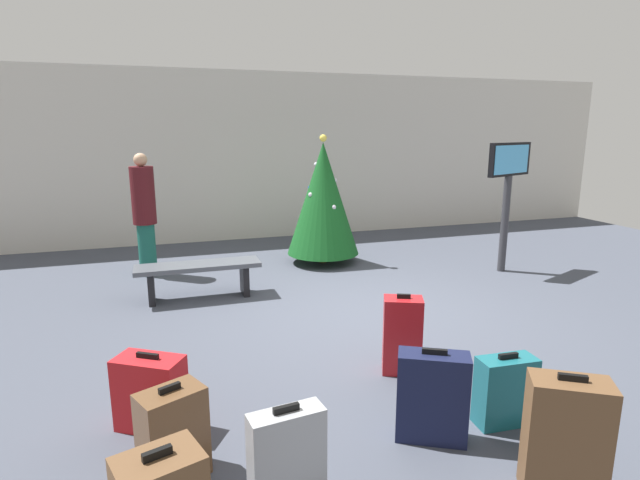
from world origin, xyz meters
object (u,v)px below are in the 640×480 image
object	(u,v)px
suitcase_3	(505,391)
suitcase_0	(287,461)
flight_info_kiosk	(508,180)
suitcase_2	(151,393)
suitcase_4	(565,440)
traveller_0	(144,212)
suitcase_5	(173,435)
holiday_tree	(323,199)
suitcase_6	(432,397)
waiting_bench	(199,272)
suitcase_1	(402,335)

from	to	relation	value
suitcase_3	suitcase_0	bearing A→B (deg)	-168.68
flight_info_kiosk	suitcase_2	bearing A→B (deg)	-152.08
suitcase_3	suitcase_4	distance (m)	0.80
traveller_0	suitcase_4	world-z (taller)	traveller_0
suitcase_0	suitcase_5	size ratio (longest dim) A/B	1.05
holiday_tree	suitcase_4	bearing A→B (deg)	-93.44
flight_info_kiosk	suitcase_5	bearing A→B (deg)	-146.29
holiday_tree	suitcase_3	size ratio (longest dim) A/B	3.70
suitcase_0	suitcase_4	xyz separation A→B (m)	(1.63, -0.41, 0.07)
suitcase_2	suitcase_6	bearing A→B (deg)	-21.72
holiday_tree	suitcase_2	distance (m)	5.09
suitcase_0	suitcase_6	distance (m)	1.23
flight_info_kiosk	suitcase_4	xyz separation A→B (m)	(-2.92, -4.37, -1.07)
waiting_bench	holiday_tree	bearing A→B (deg)	29.90
flight_info_kiosk	suitcase_0	distance (m)	6.14
suitcase_1	suitcase_6	xyz separation A→B (m)	(-0.27, -1.01, -0.03)
waiting_bench	suitcase_4	size ratio (longest dim) A/B	1.98
holiday_tree	traveller_0	xyz separation A→B (m)	(-2.83, 0.13, -0.10)
suitcase_3	suitcase_4	world-z (taller)	suitcase_4
flight_info_kiosk	suitcase_4	size ratio (longest dim) A/B	2.47
holiday_tree	waiting_bench	bearing A→B (deg)	-150.10
holiday_tree	flight_info_kiosk	size ratio (longest dim) A/B	1.06
suitcase_1	suitcase_2	size ratio (longest dim) A/B	1.25
traveller_0	suitcase_4	bearing A→B (deg)	-67.06
waiting_bench	suitcase_1	world-z (taller)	suitcase_1
flight_info_kiosk	suitcase_2	size ratio (longest dim) A/B	3.33
suitcase_0	suitcase_3	distance (m)	1.85
suitcase_4	suitcase_5	distance (m)	2.44
waiting_bench	suitcase_6	size ratio (longest dim) A/B	2.30
waiting_bench	suitcase_5	distance (m)	3.62
traveller_0	suitcase_1	distance (m)	4.74
traveller_0	suitcase_3	distance (m)	5.80
suitcase_3	suitcase_4	size ratio (longest dim) A/B	0.71
suitcase_0	suitcase_1	distance (m)	1.99
traveller_0	suitcase_2	xyz separation A→B (m)	(0.08, -4.33, -0.71)
waiting_bench	suitcase_5	size ratio (longest dim) A/B	2.48
suitcase_0	suitcase_3	size ratio (longest dim) A/B	1.18
flight_info_kiosk	suitcase_0	xyz separation A→B (m)	(-4.55, -3.96, -1.13)
suitcase_5	suitcase_6	size ratio (longest dim) A/B	0.93
traveller_0	suitcase_1	bearing A→B (deg)	-60.70
suitcase_5	suitcase_6	xyz separation A→B (m)	(1.80, -0.14, 0.03)
holiday_tree	suitcase_0	distance (m)	5.75
flight_info_kiosk	suitcase_5	xyz separation A→B (m)	(-5.18, -3.46, -1.15)
flight_info_kiosk	suitcase_6	distance (m)	5.06
suitcase_6	waiting_bench	bearing A→B (deg)	110.01
suitcase_1	suitcase_5	xyz separation A→B (m)	(-2.08, -0.86, -0.05)
flight_info_kiosk	waiting_bench	world-z (taller)	flight_info_kiosk
holiday_tree	suitcase_5	bearing A→B (deg)	-118.36
waiting_bench	suitcase_5	world-z (taller)	suitcase_5
waiting_bench	suitcase_5	xyz separation A→B (m)	(-0.45, -3.59, -0.05)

